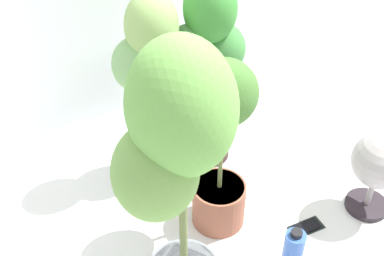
{
  "coord_description": "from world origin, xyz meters",
  "views": [
    {
      "loc": [
        -0.93,
        -0.93,
        1.62
      ],
      "look_at": [
        0.01,
        0.21,
        0.42
      ],
      "focal_mm": 47.21,
      "sensor_mm": 36.0,
      "label": 1
    }
  ],
  "objects_px": {
    "potted_plant_back_right": "(210,63)",
    "cell_phone": "(306,227)",
    "potted_plant_back_center": "(154,76)",
    "floor_fan": "(379,164)",
    "potted_plant_front_left": "(175,173)",
    "potted_plant_center": "(219,142)",
    "nutrient_bottle": "(293,252)"
  },
  "relations": [
    {
      "from": "potted_plant_back_right",
      "to": "cell_phone",
      "type": "bearing_deg",
      "value": -88.57
    },
    {
      "from": "potted_plant_back_center",
      "to": "floor_fan",
      "type": "distance_m",
      "value": 0.97
    },
    {
      "from": "potted_plant_back_center",
      "to": "potted_plant_back_right",
      "type": "bearing_deg",
      "value": -20.0
    },
    {
      "from": "potted_plant_front_left",
      "to": "potted_plant_back_center",
      "type": "bearing_deg",
      "value": 58.8
    },
    {
      "from": "floor_fan",
      "to": "potted_plant_center",
      "type": "bearing_deg",
      "value": -178.13
    },
    {
      "from": "potted_plant_back_right",
      "to": "potted_plant_front_left",
      "type": "bearing_deg",
      "value": -138.15
    },
    {
      "from": "potted_plant_back_center",
      "to": "potted_plant_back_right",
      "type": "relative_size",
      "value": 0.97
    },
    {
      "from": "potted_plant_front_left",
      "to": "potted_plant_center",
      "type": "height_order",
      "value": "potted_plant_front_left"
    },
    {
      "from": "cell_phone",
      "to": "nutrient_bottle",
      "type": "relative_size",
      "value": 0.71
    },
    {
      "from": "potted_plant_back_right",
      "to": "cell_phone",
      "type": "xyz_separation_m",
      "value": [
        0.01,
        -0.6,
        -0.51
      ]
    },
    {
      "from": "potted_plant_back_center",
      "to": "potted_plant_back_right",
      "type": "xyz_separation_m",
      "value": [
        0.23,
        -0.08,
        0.01
      ]
    },
    {
      "from": "potted_plant_back_right",
      "to": "nutrient_bottle",
      "type": "bearing_deg",
      "value": -105.44
    },
    {
      "from": "potted_plant_front_left",
      "to": "cell_phone",
      "type": "xyz_separation_m",
      "value": [
        0.62,
        -0.05,
        -0.65
      ]
    },
    {
      "from": "potted_plant_back_right",
      "to": "floor_fan",
      "type": "relative_size",
      "value": 2.33
    },
    {
      "from": "cell_phone",
      "to": "floor_fan",
      "type": "distance_m",
      "value": 0.39
    },
    {
      "from": "cell_phone",
      "to": "nutrient_bottle",
      "type": "bearing_deg",
      "value": -51.46
    },
    {
      "from": "potted_plant_back_center",
      "to": "potted_plant_front_left",
      "type": "distance_m",
      "value": 0.75
    },
    {
      "from": "potted_plant_front_left",
      "to": "cell_phone",
      "type": "distance_m",
      "value": 0.9
    },
    {
      "from": "potted_plant_center",
      "to": "potted_plant_back_center",
      "type": "bearing_deg",
      "value": 88.16
    },
    {
      "from": "cell_phone",
      "to": "nutrient_bottle",
      "type": "distance_m",
      "value": 0.25
    },
    {
      "from": "floor_fan",
      "to": "potted_plant_front_left",
      "type": "bearing_deg",
      "value": -153.42
    },
    {
      "from": "potted_plant_back_right",
      "to": "floor_fan",
      "type": "height_order",
      "value": "potted_plant_back_right"
    },
    {
      "from": "potted_plant_back_right",
      "to": "potted_plant_front_left",
      "type": "relative_size",
      "value": 0.83
    },
    {
      "from": "potted_plant_center",
      "to": "nutrient_bottle",
      "type": "xyz_separation_m",
      "value": [
        0.05,
        -0.36,
        -0.32
      ]
    },
    {
      "from": "potted_plant_center",
      "to": "nutrient_bottle",
      "type": "bearing_deg",
      "value": -82.1
    },
    {
      "from": "cell_phone",
      "to": "nutrient_bottle",
      "type": "xyz_separation_m",
      "value": [
        -0.21,
        -0.09,
        0.1
      ]
    },
    {
      "from": "potted_plant_back_right",
      "to": "nutrient_bottle",
      "type": "height_order",
      "value": "potted_plant_back_right"
    },
    {
      "from": "potted_plant_front_left",
      "to": "cell_phone",
      "type": "bearing_deg",
      "value": -4.93
    },
    {
      "from": "potted_plant_back_center",
      "to": "potted_plant_center",
      "type": "xyz_separation_m",
      "value": [
        -0.01,
        -0.41,
        -0.07
      ]
    },
    {
      "from": "floor_fan",
      "to": "potted_plant_back_center",
      "type": "bearing_deg",
      "value": 159.88
    },
    {
      "from": "potted_plant_back_center",
      "to": "potted_plant_front_left",
      "type": "height_order",
      "value": "potted_plant_front_left"
    },
    {
      "from": "potted_plant_center",
      "to": "floor_fan",
      "type": "height_order",
      "value": "potted_plant_center"
    }
  ]
}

